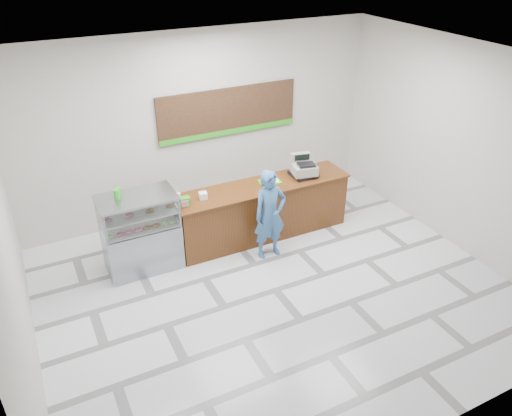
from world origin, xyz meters
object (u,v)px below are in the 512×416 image
sales_counter (262,210)px  serving_tray (270,182)px  customer (270,215)px  cash_register (303,168)px

sales_counter → serving_tray: serving_tray is taller
sales_counter → serving_tray: bearing=13.3°
customer → sales_counter: bearing=74.2°
sales_counter → customer: (-0.17, -0.62, 0.28)m
serving_tray → customer: bearing=-112.5°
cash_register → customer: (-1.01, -0.63, -0.39)m
sales_counter → serving_tray: size_ratio=7.97×
sales_counter → cash_register: bearing=0.4°
serving_tray → customer: 0.79m
sales_counter → customer: 0.70m
customer → serving_tray: bearing=62.1°
cash_register → customer: 1.25m
sales_counter → serving_tray: (0.17, 0.04, 0.52)m
sales_counter → customer: customer is taller
sales_counter → cash_register: 1.07m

